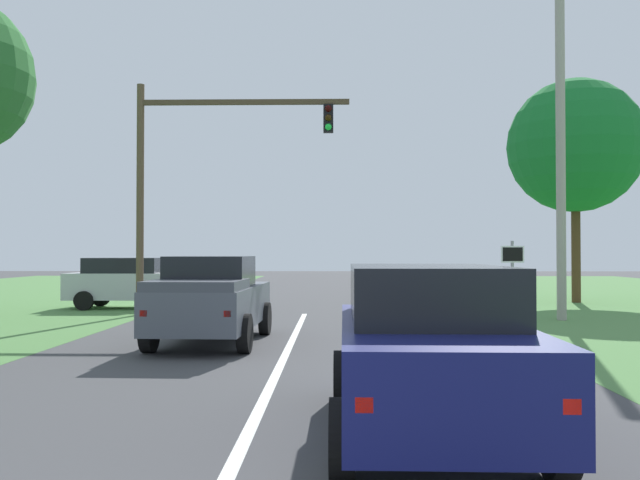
% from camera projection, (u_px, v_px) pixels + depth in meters
% --- Properties ---
extents(ground_plane, '(120.00, 120.00, 0.00)m').
position_uv_depth(ground_plane, '(284.00, 357.00, 12.94)').
color(ground_plane, '#424244').
extents(red_suv_near, '(2.20, 4.70, 1.88)m').
position_uv_depth(red_suv_near, '(428.00, 345.00, 7.48)').
color(red_suv_near, navy).
rests_on(red_suv_near, ground_plane).
extents(pickup_truck_lead, '(2.31, 4.99, 1.95)m').
position_uv_depth(pickup_truck_lead, '(212.00, 299.00, 14.89)').
color(pickup_truck_lead, '#4C515B').
rests_on(pickup_truck_lead, ground_plane).
extents(traffic_light, '(6.93, 0.40, 7.52)m').
position_uv_depth(traffic_light, '(195.00, 163.00, 21.71)').
color(traffic_light, brown).
rests_on(traffic_light, ground_plane).
extents(keep_moving_sign, '(0.60, 0.09, 2.34)m').
position_uv_depth(keep_moving_sign, '(512.00, 273.00, 17.42)').
color(keep_moving_sign, gray).
rests_on(keep_moving_sign, ground_plane).
extents(oak_tree_right, '(5.44, 5.44, 9.12)m').
position_uv_depth(oak_tree_right, '(575.00, 146.00, 27.26)').
color(oak_tree_right, '#4C351E').
rests_on(oak_tree_right, ground_plane).
extents(crossing_suv_far, '(4.39, 2.13, 1.84)m').
position_uv_depth(crossing_suv_far, '(128.00, 282.00, 24.37)').
color(crossing_suv_far, silver).
rests_on(crossing_suv_far, ground_plane).
extents(utility_pole_right, '(0.28, 0.28, 9.82)m').
position_uv_depth(utility_pole_right, '(561.00, 157.00, 20.12)').
color(utility_pole_right, '#9E998E').
rests_on(utility_pole_right, ground_plane).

